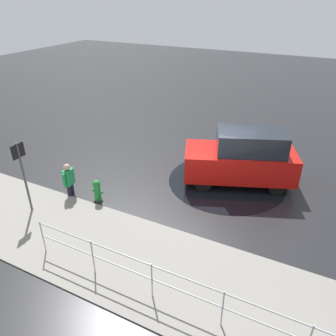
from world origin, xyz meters
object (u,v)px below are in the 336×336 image
(moving_hatchback, at_px, (242,157))
(fire_hydrant, at_px, (97,191))
(sign_post, at_px, (22,168))
(pedestrian, at_px, (69,178))

(moving_hatchback, xyz_separation_m, fire_hydrant, (3.93, 3.39, -0.63))
(moving_hatchback, bearing_deg, sign_post, 41.12)
(pedestrian, xyz_separation_m, sign_post, (0.51, 1.28, 0.90))
(pedestrian, distance_m, sign_post, 1.65)
(pedestrian, relative_size, sign_post, 0.51)
(moving_hatchback, height_order, fire_hydrant, moving_hatchback)
(moving_hatchback, distance_m, fire_hydrant, 5.22)
(fire_hydrant, height_order, pedestrian, pedestrian)
(fire_hydrant, xyz_separation_m, pedestrian, (1.06, 0.14, 0.28))
(fire_hydrant, bearing_deg, sign_post, 42.03)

